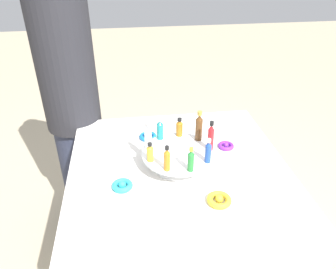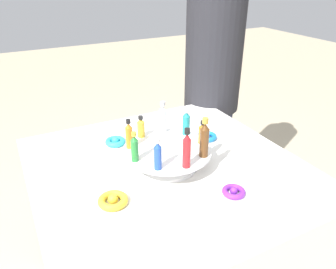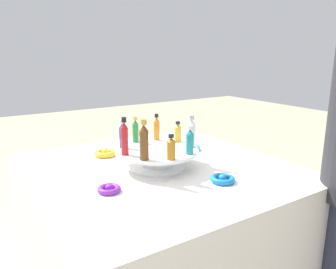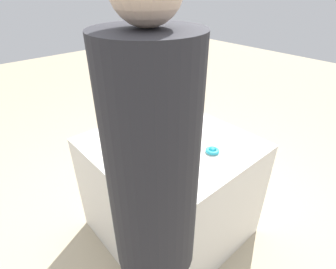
{
  "view_description": "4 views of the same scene",
  "coord_description": "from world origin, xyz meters",
  "px_view_note": "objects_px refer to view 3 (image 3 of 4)",
  "views": [
    {
      "loc": [
        -1.15,
        0.21,
        1.67
      ],
      "look_at": [
        0.04,
        0.04,
        0.94
      ],
      "focal_mm": 35.0,
      "sensor_mm": 36.0,
      "label": 1
    },
    {
      "loc": [
        -0.47,
        -0.91,
        1.46
      ],
      "look_at": [
        0.01,
        0.01,
        0.92
      ],
      "focal_mm": 35.0,
      "sensor_mm": 36.0,
      "label": 2
    },
    {
      "loc": [
        1.04,
        -0.62,
        1.24
      ],
      "look_at": [
        0.03,
        0.03,
        0.93
      ],
      "focal_mm": 35.0,
      "sensor_mm": 36.0,
      "label": 3
    },
    {
      "loc": [
        0.95,
        1.05,
        1.7
      ],
      "look_at": [
        0.13,
        0.13,
        0.97
      ],
      "focal_mm": 28.0,
      "sensor_mm": 36.0,
      "label": 4
    }
  ],
  "objects_px": {
    "bottle_brown": "(144,141)",
    "ribbon_bow_blue": "(223,179)",
    "display_stand": "(157,156)",
    "bottle_orange": "(157,128)",
    "ribbon_bow_gold": "(105,153)",
    "bottle_amber": "(171,148)",
    "ribbon_bow_purple": "(109,189)",
    "bottle_green": "(135,130)",
    "bottle_teal": "(190,141)",
    "bottle_clear": "(191,132)",
    "bottle_gold": "(178,132)",
    "bottle_red": "(125,138)",
    "bottle_blue": "(122,135)",
    "ribbon_bow_teal": "(191,148)"
  },
  "relations": [
    {
      "from": "display_stand",
      "to": "bottle_blue",
      "type": "relative_size",
      "value": 2.91
    },
    {
      "from": "ribbon_bow_purple",
      "to": "bottle_brown",
      "type": "bearing_deg",
      "value": 100.48
    },
    {
      "from": "display_stand",
      "to": "bottle_orange",
      "type": "bearing_deg",
      "value": 150.0
    },
    {
      "from": "bottle_green",
      "to": "ribbon_bow_blue",
      "type": "bearing_deg",
      "value": 19.79
    },
    {
      "from": "bottle_teal",
      "to": "ribbon_bow_blue",
      "type": "bearing_deg",
      "value": 19.39
    },
    {
      "from": "bottle_red",
      "to": "bottle_blue",
      "type": "bearing_deg",
      "value": 160.0
    },
    {
      "from": "display_stand",
      "to": "bottle_gold",
      "type": "relative_size",
      "value": 3.76
    },
    {
      "from": "bottle_blue",
      "to": "ribbon_bow_teal",
      "type": "bearing_deg",
      "value": 94.34
    },
    {
      "from": "bottle_green",
      "to": "ribbon_bow_blue",
      "type": "xyz_separation_m",
      "value": [
        0.38,
        0.14,
        -0.11
      ]
    },
    {
      "from": "ribbon_bow_teal",
      "to": "ribbon_bow_blue",
      "type": "bearing_deg",
      "value": -20.37
    },
    {
      "from": "bottle_red",
      "to": "ribbon_bow_blue",
      "type": "xyz_separation_m",
      "value": [
        0.25,
        0.25,
        -0.13
      ]
    },
    {
      "from": "bottle_brown",
      "to": "bottle_orange",
      "type": "height_order",
      "value": "bottle_brown"
    },
    {
      "from": "bottle_red",
      "to": "bottle_amber",
      "type": "height_order",
      "value": "bottle_red"
    },
    {
      "from": "bottle_green",
      "to": "bottle_amber",
      "type": "distance_m",
      "value": 0.27
    },
    {
      "from": "bottle_brown",
      "to": "ribbon_bow_blue",
      "type": "xyz_separation_m",
      "value": [
        0.16,
        0.22,
        -0.13
      ]
    },
    {
      "from": "bottle_red",
      "to": "ribbon_bow_gold",
      "type": "distance_m",
      "value": 0.28
    },
    {
      "from": "ribbon_bow_blue",
      "to": "bottle_red",
      "type": "bearing_deg",
      "value": -134.88
    },
    {
      "from": "bottle_clear",
      "to": "ribbon_bow_purple",
      "type": "relative_size",
      "value": 1.66
    },
    {
      "from": "bottle_brown",
      "to": "ribbon_bow_teal",
      "type": "xyz_separation_m",
      "value": [
        -0.2,
        0.35,
        -0.13
      ]
    },
    {
      "from": "bottle_red",
      "to": "bottle_brown",
      "type": "xyz_separation_m",
      "value": [
        0.09,
        0.03,
        0.0
      ]
    },
    {
      "from": "ribbon_bow_purple",
      "to": "ribbon_bow_blue",
      "type": "relative_size",
      "value": 0.88
    },
    {
      "from": "bottle_red",
      "to": "display_stand",
      "type": "bearing_deg",
      "value": 90.0
    },
    {
      "from": "bottle_brown",
      "to": "bottle_gold",
      "type": "bearing_deg",
      "value": 120.0
    },
    {
      "from": "bottle_orange",
      "to": "bottle_clear",
      "type": "bearing_deg",
      "value": 20.0
    },
    {
      "from": "bottle_clear",
      "to": "bottle_gold",
      "type": "height_order",
      "value": "bottle_clear"
    },
    {
      "from": "bottle_clear",
      "to": "ribbon_bow_gold",
      "type": "bearing_deg",
      "value": -140.7
    },
    {
      "from": "bottle_amber",
      "to": "bottle_clear",
      "type": "height_order",
      "value": "bottle_clear"
    },
    {
      "from": "bottle_amber",
      "to": "ribbon_bow_gold",
      "type": "relative_size",
      "value": 0.95
    },
    {
      "from": "bottle_red",
      "to": "bottle_gold",
      "type": "height_order",
      "value": "bottle_red"
    },
    {
      "from": "ribbon_bow_purple",
      "to": "ribbon_bow_gold",
      "type": "bearing_deg",
      "value": 159.63
    },
    {
      "from": "bottle_brown",
      "to": "bottle_amber",
      "type": "relative_size",
      "value": 1.6
    },
    {
      "from": "bottle_red",
      "to": "ribbon_bow_blue",
      "type": "bearing_deg",
      "value": 45.12
    },
    {
      "from": "bottle_brown",
      "to": "ribbon_bow_blue",
      "type": "height_order",
      "value": "bottle_brown"
    },
    {
      "from": "display_stand",
      "to": "bottle_orange",
      "type": "height_order",
      "value": "bottle_orange"
    },
    {
      "from": "bottle_gold",
      "to": "ribbon_bow_teal",
      "type": "distance_m",
      "value": 0.17
    },
    {
      "from": "bottle_brown",
      "to": "ribbon_bow_purple",
      "type": "xyz_separation_m",
      "value": [
        0.03,
        -0.15,
        -0.13
      ]
    },
    {
      "from": "bottle_orange",
      "to": "ribbon_bow_gold",
      "type": "distance_m",
      "value": 0.25
    },
    {
      "from": "bottle_green",
      "to": "bottle_brown",
      "type": "relative_size",
      "value": 0.75
    },
    {
      "from": "bottle_clear",
      "to": "ribbon_bow_teal",
      "type": "bearing_deg",
      "value": 142.95
    },
    {
      "from": "bottle_amber",
      "to": "bottle_brown",
      "type": "bearing_deg",
      "value": -120.0
    },
    {
      "from": "bottle_blue",
      "to": "bottle_brown",
      "type": "xyz_separation_m",
      "value": [
        0.18,
        0.0,
        0.02
      ]
    },
    {
      "from": "ribbon_bow_blue",
      "to": "bottle_amber",
      "type": "bearing_deg",
      "value": -129.89
    },
    {
      "from": "bottle_green",
      "to": "bottle_orange",
      "type": "distance_m",
      "value": 0.09
    },
    {
      "from": "bottle_green",
      "to": "bottle_gold",
      "type": "bearing_deg",
      "value": 60.0
    },
    {
      "from": "bottle_brown",
      "to": "ribbon_bow_gold",
      "type": "bearing_deg",
      "value": -178.29
    },
    {
      "from": "ribbon_bow_gold",
      "to": "bottle_green",
      "type": "bearing_deg",
      "value": 38.18
    },
    {
      "from": "bottle_red",
      "to": "ribbon_bow_blue",
      "type": "distance_m",
      "value": 0.38
    },
    {
      "from": "display_stand",
      "to": "bottle_brown",
      "type": "distance_m",
      "value": 0.17
    },
    {
      "from": "bottle_amber",
      "to": "ribbon_bow_gold",
      "type": "height_order",
      "value": "bottle_amber"
    },
    {
      "from": "bottle_orange",
      "to": "ribbon_bow_blue",
      "type": "height_order",
      "value": "bottle_orange"
    }
  ]
}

